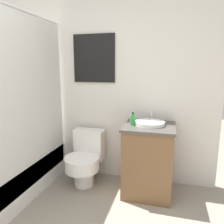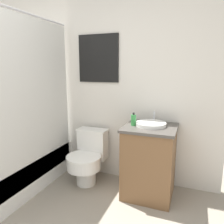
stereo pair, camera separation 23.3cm
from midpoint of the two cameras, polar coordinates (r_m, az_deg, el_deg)
name	(u,v)px [view 1 (the left image)]	position (r m, az deg, el deg)	size (l,w,h in m)	color
wall_back	(91,82)	(2.88, -7.87, 7.79)	(3.18, 0.07, 2.50)	silver
shower_area	(11,172)	(2.89, -27.16, -13.78)	(0.70, 1.45, 1.98)	white
toilet	(85,158)	(2.81, -9.40, -11.83)	(0.42, 0.56, 0.66)	white
vanity	(148,159)	(2.57, 6.86, -12.23)	(0.56, 0.55, 0.81)	brown
sink	(150,123)	(2.45, 7.17, -2.94)	(0.33, 0.37, 0.13)	white
soap_bottle	(133,119)	(2.43, 2.71, -2.00)	(0.06, 0.06, 0.14)	green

